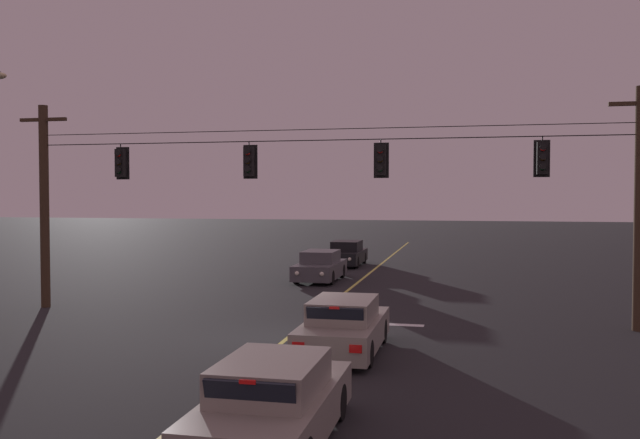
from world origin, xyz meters
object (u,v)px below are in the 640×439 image
at_px(car_waiting_near_lane, 344,327).
at_px(car_oncoming_trailing, 347,254).
at_px(traffic_light_left_inner, 249,161).
at_px(traffic_light_centre, 381,160).
at_px(traffic_light_right_inner, 542,158).
at_px(traffic_light_leftmost, 120,163).
at_px(car_waiting_second_near, 273,404).
at_px(car_oncoming_lead, 320,267).

distance_m(car_waiting_near_lane, car_oncoming_trailing, 21.23).
xyz_separation_m(traffic_light_left_inner, car_waiting_near_lane, (4.01, -4.55, -4.44)).
height_order(traffic_light_centre, traffic_light_right_inner, same).
distance_m(traffic_light_leftmost, car_waiting_near_lane, 10.73).
xyz_separation_m(traffic_light_left_inner, car_waiting_second_near, (4.03, -10.94, -4.44)).
bearing_deg(traffic_light_left_inner, car_oncoming_trailing, 88.78).
relative_size(traffic_light_right_inner, car_waiting_second_near, 0.28).
relative_size(car_waiting_near_lane, car_oncoming_trailing, 0.98).
bearing_deg(traffic_light_right_inner, traffic_light_leftmost, 180.00).
height_order(car_oncoming_lead, car_oncoming_trailing, same).
xyz_separation_m(traffic_light_left_inner, traffic_light_centre, (4.35, 0.00, 0.00)).
xyz_separation_m(traffic_light_leftmost, car_oncoming_lead, (4.96, 9.43, -4.44)).
height_order(car_oncoming_lead, car_waiting_second_near, same).
height_order(traffic_light_right_inner, car_waiting_second_near, traffic_light_right_inner).
relative_size(traffic_light_leftmost, traffic_light_left_inner, 1.00).
distance_m(traffic_light_left_inner, traffic_light_right_inner, 9.21).
bearing_deg(car_waiting_second_near, traffic_light_centre, 88.29).
relative_size(traffic_light_centre, car_oncoming_lead, 0.28).
xyz_separation_m(traffic_light_left_inner, traffic_light_right_inner, (9.21, 0.00, 0.00)).
bearing_deg(traffic_light_centre, traffic_light_right_inner, 0.00).
height_order(traffic_light_leftmost, car_oncoming_lead, traffic_light_leftmost).
xyz_separation_m(traffic_light_centre, car_waiting_near_lane, (-0.34, -4.55, -4.44)).
height_order(traffic_light_leftmost, traffic_light_right_inner, same).
distance_m(traffic_light_left_inner, traffic_light_centre, 4.35).
xyz_separation_m(car_oncoming_lead, car_oncoming_trailing, (0.02, 6.93, 0.00)).
distance_m(traffic_light_leftmost, car_oncoming_lead, 11.54).
distance_m(traffic_light_left_inner, car_oncoming_trailing, 16.96).
distance_m(car_waiting_near_lane, car_oncoming_lead, 14.46).
bearing_deg(traffic_light_centre, traffic_light_leftmost, 180.00).
distance_m(car_oncoming_trailing, car_waiting_second_near, 27.55).
relative_size(car_oncoming_trailing, car_waiting_second_near, 1.02).
height_order(traffic_light_left_inner, car_waiting_second_near, traffic_light_left_inner).
relative_size(traffic_light_leftmost, traffic_light_centre, 1.00).
bearing_deg(traffic_light_leftmost, traffic_light_right_inner, 0.00).
distance_m(traffic_light_centre, car_oncoming_trailing, 17.42).
bearing_deg(car_waiting_near_lane, traffic_light_right_inner, 41.19).
xyz_separation_m(traffic_light_leftmost, traffic_light_right_inner, (13.84, 0.00, 0.00)).
bearing_deg(car_oncoming_lead, traffic_light_right_inner, -46.72).
relative_size(traffic_light_left_inner, car_oncoming_lead, 0.28).
distance_m(traffic_light_right_inner, car_waiting_near_lane, 8.22).
xyz_separation_m(traffic_light_centre, traffic_light_right_inner, (4.86, 0.00, 0.00)).
bearing_deg(car_waiting_second_near, traffic_light_right_inner, 64.63).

